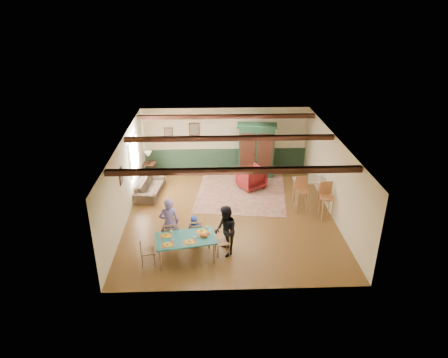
{
  "coord_description": "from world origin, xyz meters",
  "views": [
    {
      "loc": [
        -0.66,
        -12.15,
        6.91
      ],
      "look_at": [
        -0.19,
        0.35,
        1.15
      ],
      "focal_mm": 32.0,
      "sensor_mm": 36.0,
      "label": 1
    }
  ],
  "objects_px": {
    "cat": "(204,235)",
    "armchair": "(251,178)",
    "bar_stool_left": "(302,196)",
    "dining_table": "(186,248)",
    "armoire": "(256,150)",
    "person_woman": "(226,231)",
    "bar_stool_right": "(326,201)",
    "dining_chair_end_right": "(222,241)",
    "person_man": "(169,223)",
    "dining_chair_far_right": "(195,232)",
    "dining_chair_end_left": "(147,250)",
    "table_lamp": "(148,157)",
    "person_child": "(195,230)",
    "counter_table": "(309,191)",
    "dining_chair_far_left": "(170,235)",
    "sofa": "(150,187)",
    "end_table": "(149,170)"
  },
  "relations": [
    {
      "from": "end_table",
      "to": "table_lamp",
      "type": "distance_m",
      "value": 0.55
    },
    {
      "from": "dining_chair_end_right",
      "to": "person_woman",
      "type": "xyz_separation_m",
      "value": [
        0.09,
        0.02,
        0.33
      ]
    },
    {
      "from": "dining_chair_far_left",
      "to": "dining_chair_end_left",
      "type": "distance_m",
      "value": 0.97
    },
    {
      "from": "armchair",
      "to": "person_child",
      "type": "bearing_deg",
      "value": 32.86
    },
    {
      "from": "cat",
      "to": "armchair",
      "type": "relative_size",
      "value": 0.36
    },
    {
      "from": "person_child",
      "to": "dining_chair_far_left",
      "type": "bearing_deg",
      "value": 5.71
    },
    {
      "from": "dining_chair_far_left",
      "to": "dining_chair_far_right",
      "type": "distance_m",
      "value": 0.75
    },
    {
      "from": "person_child",
      "to": "bar_stool_right",
      "type": "relative_size",
      "value": 0.73
    },
    {
      "from": "cat",
      "to": "person_woman",
      "type": "bearing_deg",
      "value": 8.13
    },
    {
      "from": "person_man",
      "to": "bar_stool_left",
      "type": "bearing_deg",
      "value": -166.85
    },
    {
      "from": "armchair",
      "to": "table_lamp",
      "type": "distance_m",
      "value": 4.35
    },
    {
      "from": "dining_chair_far_left",
      "to": "table_lamp",
      "type": "relative_size",
      "value": 1.69
    },
    {
      "from": "person_man",
      "to": "end_table",
      "type": "relative_size",
      "value": 2.8
    },
    {
      "from": "person_child",
      "to": "end_table",
      "type": "height_order",
      "value": "person_child"
    },
    {
      "from": "dining_chair_end_left",
      "to": "end_table",
      "type": "xyz_separation_m",
      "value": [
        -0.76,
        6.08,
        -0.16
      ]
    },
    {
      "from": "person_woman",
      "to": "armchair",
      "type": "distance_m",
      "value": 4.58
    },
    {
      "from": "dining_chair_end_left",
      "to": "counter_table",
      "type": "xyz_separation_m",
      "value": [
        5.35,
        3.49,
        0.02
      ]
    },
    {
      "from": "person_child",
      "to": "cat",
      "type": "bearing_deg",
      "value": 99.46
    },
    {
      "from": "bar_stool_right",
      "to": "dining_chair_end_right",
      "type": "bearing_deg",
      "value": -154.8
    },
    {
      "from": "end_table",
      "to": "person_man",
      "type": "bearing_deg",
      "value": -75.88
    },
    {
      "from": "armoire",
      "to": "person_woman",
      "type": "bearing_deg",
      "value": -99.02
    },
    {
      "from": "dining_chair_far_left",
      "to": "cat",
      "type": "relative_size",
      "value": 2.64
    },
    {
      "from": "dining_chair_end_left",
      "to": "table_lamp",
      "type": "height_order",
      "value": "table_lamp"
    },
    {
      "from": "cat",
      "to": "table_lamp",
      "type": "height_order",
      "value": "table_lamp"
    },
    {
      "from": "counter_table",
      "to": "bar_stool_right",
      "type": "relative_size",
      "value": 0.87
    },
    {
      "from": "table_lamp",
      "to": "counter_table",
      "type": "relative_size",
      "value": 0.48
    },
    {
      "from": "dining_chair_far_right",
      "to": "person_man",
      "type": "relative_size",
      "value": 0.55
    },
    {
      "from": "counter_table",
      "to": "armoire",
      "type": "bearing_deg",
      "value": 123.47
    },
    {
      "from": "person_man",
      "to": "table_lamp",
      "type": "xyz_separation_m",
      "value": [
        -1.31,
        5.22,
        0.03
      ]
    },
    {
      "from": "cat",
      "to": "armchair",
      "type": "distance_m",
      "value": 4.98
    },
    {
      "from": "dining_table",
      "to": "armchair",
      "type": "distance_m",
      "value": 5.18
    },
    {
      "from": "dining_chair_far_left",
      "to": "armchair",
      "type": "xyz_separation_m",
      "value": [
        2.82,
        4.03,
        -0.02
      ]
    },
    {
      "from": "person_woman",
      "to": "sofa",
      "type": "relative_size",
      "value": 0.77
    },
    {
      "from": "cat",
      "to": "armchair",
      "type": "bearing_deg",
      "value": 58.11
    },
    {
      "from": "person_man",
      "to": "person_woman",
      "type": "distance_m",
      "value": 1.71
    },
    {
      "from": "person_woman",
      "to": "bar_stool_left",
      "type": "relative_size",
      "value": 1.2
    },
    {
      "from": "bar_stool_right",
      "to": "dining_chair_far_right",
      "type": "bearing_deg",
      "value": -165.56
    },
    {
      "from": "person_child",
      "to": "counter_table",
      "type": "distance_m",
      "value": 4.76
    },
    {
      "from": "dining_chair_end_left",
      "to": "bar_stool_left",
      "type": "xyz_separation_m",
      "value": [
        4.93,
        2.78,
        0.2
      ]
    },
    {
      "from": "dining_chair_far_right",
      "to": "cat",
      "type": "bearing_deg",
      "value": 100.37
    },
    {
      "from": "dining_chair_far_left",
      "to": "table_lamp",
      "type": "distance_m",
      "value": 5.47
    },
    {
      "from": "bar_stool_left",
      "to": "dining_table",
      "type": "bearing_deg",
      "value": -147.01
    },
    {
      "from": "person_child",
      "to": "bar_stool_left",
      "type": "xyz_separation_m",
      "value": [
        3.65,
        1.78,
        0.17
      ]
    },
    {
      "from": "dining_chair_far_right",
      "to": "sofa",
      "type": "relative_size",
      "value": 0.45
    },
    {
      "from": "cat",
      "to": "counter_table",
      "type": "distance_m",
      "value": 5.01
    },
    {
      "from": "armoire",
      "to": "bar_stool_left",
      "type": "xyz_separation_m",
      "value": [
        1.24,
        -3.21,
        -0.48
      ]
    },
    {
      "from": "dining_table",
      "to": "person_child",
      "type": "distance_m",
      "value": 0.84
    },
    {
      "from": "person_man",
      "to": "bar_stool_left",
      "type": "height_order",
      "value": "person_man"
    },
    {
      "from": "person_man",
      "to": "bar_stool_right",
      "type": "relative_size",
      "value": 1.26
    },
    {
      "from": "person_child",
      "to": "cat",
      "type": "relative_size",
      "value": 2.79
    }
  ]
}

